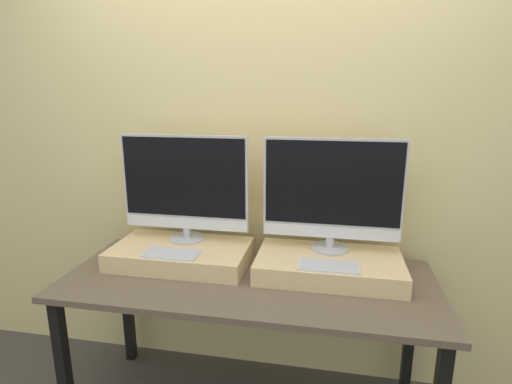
{
  "coord_description": "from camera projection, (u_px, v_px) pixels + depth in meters",
  "views": [
    {
      "loc": [
        0.36,
        -1.34,
        1.62
      ],
      "look_at": [
        0.0,
        0.56,
        1.14
      ],
      "focal_mm": 28.0,
      "sensor_mm": 36.0,
      "label": 1
    }
  ],
  "objects": [
    {
      "name": "workbench",
      "position": [
        248.0,
        293.0,
        1.91
      ],
      "size": [
        1.75,
        0.72,
        0.77
      ],
      "color": "brown",
      "rests_on": "ground_plane"
    },
    {
      "name": "wall_back",
      "position": [
        264.0,
        153.0,
        2.17
      ],
      "size": [
        8.0,
        0.04,
        2.6
      ],
      "color": "#DBC684",
      "rests_on": "ground_plane"
    },
    {
      "name": "keyboard_right",
      "position": [
        329.0,
        266.0,
        1.78
      ],
      "size": [
        0.26,
        0.12,
        0.01
      ],
      "color": "silver",
      "rests_on": "wooden_riser_right"
    },
    {
      "name": "monitor_left",
      "position": [
        185.0,
        186.0,
        2.05
      ],
      "size": [
        0.67,
        0.19,
        0.55
      ],
      "color": "#B2B2B7",
      "rests_on": "wooden_riser_left"
    },
    {
      "name": "wooden_riser_left",
      "position": [
        181.0,
        254.0,
        2.05
      ],
      "size": [
        0.69,
        0.39,
        0.09
      ],
      "color": "#D6B77F",
      "rests_on": "workbench"
    },
    {
      "name": "monitor_right",
      "position": [
        332.0,
        192.0,
        1.92
      ],
      "size": [
        0.67,
        0.19,
        0.55
      ],
      "color": "#B2B2B7",
      "rests_on": "wooden_riser_right"
    },
    {
      "name": "wooden_riser_right",
      "position": [
        329.0,
        266.0,
        1.91
      ],
      "size": [
        0.69,
        0.39,
        0.09
      ],
      "color": "#D6B77F",
      "rests_on": "workbench"
    },
    {
      "name": "keyboard_left",
      "position": [
        171.0,
        254.0,
        1.91
      ],
      "size": [
        0.26,
        0.12,
        0.01
      ],
      "color": "silver",
      "rests_on": "wooden_riser_left"
    }
  ]
}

